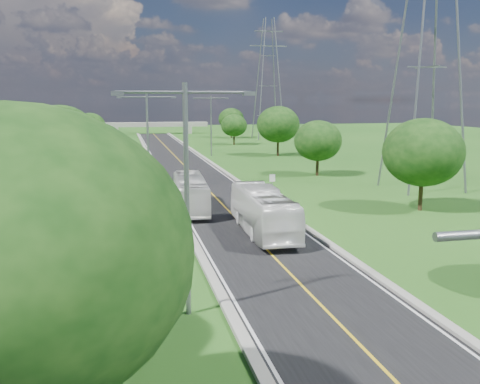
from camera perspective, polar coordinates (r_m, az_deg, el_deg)
The scene contains 23 objects.
ground at distance 71.34m, azimuth -5.45°, elevation 2.27°, with size 260.00×260.00×0.00m, color #1F4F16.
road at distance 77.25m, azimuth -6.00°, elevation 2.86°, with size 8.00×150.00×0.06m, color black.
curb_left at distance 76.88m, azimuth -9.16°, elevation 2.81°, with size 0.50×150.00×0.22m, color gray.
curb_right at distance 77.83m, azimuth -2.89°, elevation 3.01°, with size 0.50×150.00×0.22m, color gray.
speed_limit_sign at distance 50.71m, azimuth 3.46°, elevation 1.06°, with size 0.55×0.09×2.40m.
overpass at distance 150.61m, azimuth -9.26°, elevation 7.05°, with size 30.00×3.00×3.20m.
streetlight_near_left at distance 22.61m, azimuth -5.73°, elevation 1.25°, with size 5.90×0.25×10.00m.
streetlight_mid_left at distance 55.37m, azimuth -9.82°, elevation 6.19°, with size 5.90×0.25×10.00m.
streetlight_far_right at distance 89.47m, azimuth -3.11°, elevation 7.64°, with size 5.90×0.25×10.00m.
power_tower_near at distance 58.99m, azimuth 19.40°, elevation 13.84°, with size 9.00×6.40×28.00m.
power_tower_far at distance 129.99m, azimuth 3.03°, elevation 11.86°, with size 9.00×6.40×28.00m.
tree_lb at distance 39.19m, azimuth -23.28°, elevation 2.19°, with size 6.30×6.30×7.33m.
tree_lc at distance 60.66m, azimuth -18.61°, elevation 5.78°, with size 7.56×7.56×8.79m.
tree_ld at distance 84.73m, azimuth -18.27°, elevation 6.37°, with size 6.72×6.72×7.82m.
tree_le at distance 108.48m, azimuth -15.70°, elevation 6.81°, with size 5.88×5.88×6.84m.
tree_lf at distance 12.90m, azimuth -22.86°, elevation -6.28°, with size 7.98×7.98×9.28m.
tree_rb at distance 47.33m, azimuth 18.95°, elevation 4.01°, with size 6.72×6.72×7.82m.
tree_rc at distance 66.72m, azimuth 8.31°, elevation 5.43°, with size 5.88×5.88×6.84m.
tree_rd at distance 90.02m, azimuth 4.09°, elevation 7.21°, with size 7.14×7.14×8.30m.
tree_re at distance 112.72m, azimuth -0.65°, elevation 7.11°, with size 5.46×5.46×6.35m.
tree_rf at distance 132.98m, azimuth -0.94°, elevation 7.79°, with size 6.30×6.30×7.33m.
bus_outbound at distance 37.35m, azimuth 2.48°, elevation -2.06°, with size 2.62×11.20×3.12m, color white.
bus_inbound at distance 45.27m, azimuth -5.31°, elevation -0.11°, with size 2.47×10.57×2.94m, color silver.
Camera 1 is at (-8.60, -10.21, 9.28)m, focal length 40.00 mm.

